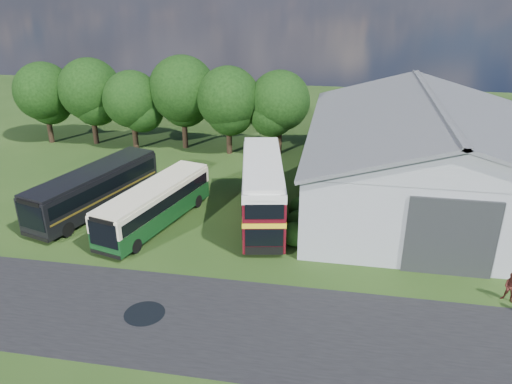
% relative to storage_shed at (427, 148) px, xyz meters
% --- Properties ---
extents(ground, '(120.00, 120.00, 0.00)m').
position_rel_storage_shed_xyz_m(ground, '(-15.00, -15.98, -4.17)').
color(ground, '#1B3510').
rests_on(ground, ground).
extents(asphalt_road, '(60.00, 8.00, 0.02)m').
position_rel_storage_shed_xyz_m(asphalt_road, '(-12.00, -18.98, -4.17)').
color(asphalt_road, black).
rests_on(asphalt_road, ground).
extents(puddle, '(2.20, 2.20, 0.01)m').
position_rel_storage_shed_xyz_m(puddle, '(-16.50, -18.98, -4.17)').
color(puddle, black).
rests_on(puddle, ground).
extents(storage_shed, '(18.80, 24.80, 8.15)m').
position_rel_storage_shed_xyz_m(storage_shed, '(0.00, 0.00, 0.00)').
color(storage_shed, gray).
rests_on(storage_shed, ground).
extents(tree_far_left, '(6.12, 6.12, 8.64)m').
position_rel_storage_shed_xyz_m(tree_far_left, '(-38.00, 8.02, 1.40)').
color(tree_far_left, black).
rests_on(tree_far_left, ground).
extents(tree_left_a, '(6.46, 6.46, 9.12)m').
position_rel_storage_shed_xyz_m(tree_left_a, '(-33.00, 8.52, 1.71)').
color(tree_left_a, black).
rests_on(tree_left_a, ground).
extents(tree_left_b, '(5.78, 5.78, 8.16)m').
position_rel_storage_shed_xyz_m(tree_left_b, '(-28.00, 7.52, 1.09)').
color(tree_left_b, black).
rests_on(tree_left_b, ground).
extents(tree_mid, '(6.80, 6.80, 9.60)m').
position_rel_storage_shed_xyz_m(tree_mid, '(-23.00, 8.82, 2.02)').
color(tree_mid, black).
rests_on(tree_mid, ground).
extents(tree_right_a, '(6.26, 6.26, 8.83)m').
position_rel_storage_shed_xyz_m(tree_right_a, '(-18.00, 7.82, 1.52)').
color(tree_right_a, black).
rests_on(tree_right_a, ground).
extents(tree_right_b, '(5.98, 5.98, 8.45)m').
position_rel_storage_shed_xyz_m(tree_right_b, '(-13.00, 8.62, 1.27)').
color(tree_right_b, black).
rests_on(tree_right_b, ground).
extents(shrub_front, '(1.70, 1.70, 1.70)m').
position_rel_storage_shed_xyz_m(shrub_front, '(-9.40, -9.98, -4.17)').
color(shrub_front, '#194714').
rests_on(shrub_front, ground).
extents(shrub_mid, '(1.60, 1.60, 1.60)m').
position_rel_storage_shed_xyz_m(shrub_mid, '(-9.40, -7.98, -4.17)').
color(shrub_mid, '#194714').
rests_on(shrub_mid, ground).
extents(shrub_back, '(1.80, 1.80, 1.80)m').
position_rel_storage_shed_xyz_m(shrub_back, '(-9.40, -5.98, -4.17)').
color(shrub_back, '#194714').
rests_on(shrub_back, ground).
extents(bus_green_single, '(5.27, 11.35, 3.05)m').
position_rel_storage_shed_xyz_m(bus_green_single, '(-19.60, -8.86, -2.54)').
color(bus_green_single, black).
rests_on(bus_green_single, ground).
extents(bus_maroon_double, '(4.83, 11.40, 4.76)m').
position_rel_storage_shed_xyz_m(bus_maroon_double, '(-12.13, -6.84, -1.79)').
color(bus_maroon_double, black).
rests_on(bus_maroon_double, ground).
extents(bus_dark_single, '(6.01, 12.20, 3.28)m').
position_rel_storage_shed_xyz_m(bus_dark_single, '(-25.04, -7.27, -2.42)').
color(bus_dark_single, black).
rests_on(bus_dark_single, ground).
extents(visitor_b, '(1.09, 1.01, 1.79)m').
position_rel_storage_shed_xyz_m(visitor_b, '(3.06, -14.34, -3.27)').
color(visitor_b, '#381612').
rests_on(visitor_b, ground).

